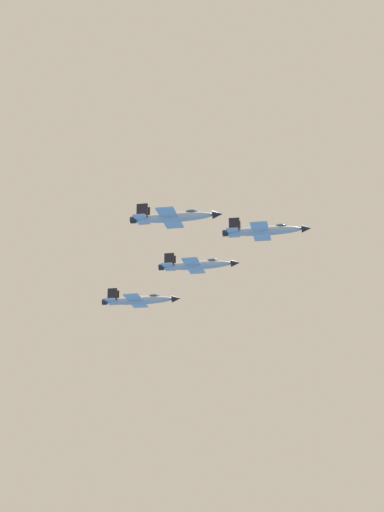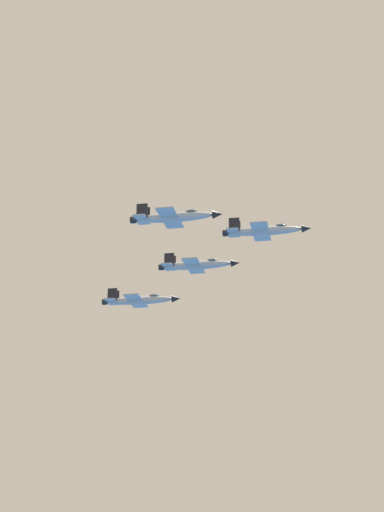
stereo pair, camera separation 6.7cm
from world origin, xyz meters
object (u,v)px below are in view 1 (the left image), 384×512
at_px(jet_lead, 265,230).
at_px(jet_left_outer, 140,300).
at_px(jet_left_wingman, 197,265).
at_px(jet_right_wingman, 174,217).

xyz_separation_m(jet_lead, jet_left_outer, (-0.29, -41.39, -5.28)).
height_order(jet_lead, jet_left_outer, jet_lead).
xyz_separation_m(jet_lead, jet_left_wingman, (-0.14, -20.70, -1.95)).
xyz_separation_m(jet_lead, jet_right_wingman, (20.40, -3.48, -1.26)).
bearing_deg(jet_right_wingman, jet_left_outer, 112.22).
height_order(jet_left_wingman, jet_right_wingman, jet_right_wingman).
bearing_deg(jet_left_outer, jet_right_wingman, -68.66).
xyz_separation_m(jet_right_wingman, jet_left_outer, (-20.69, -37.92, -4.02)).
bearing_deg(jet_right_wingman, jet_left_wingman, 90.81).
bearing_deg(jet_right_wingman, jet_lead, 41.18).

